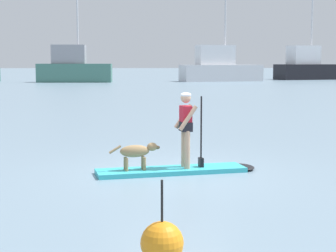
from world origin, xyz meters
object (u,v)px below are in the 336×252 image
(dog, at_px, (137,152))
(moored_boat_starboard, at_px, (219,68))
(person_paddler, at_px, (186,124))
(marker_buoy, at_px, (162,243))
(moored_boat_port, at_px, (306,67))
(paddleboard, at_px, (181,170))
(moored_boat_center, at_px, (73,68))

(dog, xyz_separation_m, moored_boat_starboard, (10.89, 56.06, 1.16))
(person_paddler, relative_size, marker_buoy, 1.61)
(dog, bearing_deg, moored_boat_starboard, 79.01)
(person_paddler, distance_m, marker_buoy, 5.56)
(moored_boat_port, bearing_deg, paddleboard, -110.23)
(dog, relative_size, marker_buoy, 1.08)
(moored_boat_center, bearing_deg, paddleboard, -81.91)
(moored_boat_starboard, bearing_deg, paddleboard, -100.07)
(moored_boat_starboard, relative_size, marker_buoy, 11.28)
(paddleboard, distance_m, moored_boat_port, 65.72)
(moored_boat_starboard, bearing_deg, marker_buoy, -99.87)
(paddleboard, relative_size, person_paddler, 2.19)
(paddleboard, bearing_deg, dog, -169.75)
(moored_boat_center, relative_size, marker_buoy, 12.55)
(moored_boat_center, height_order, marker_buoy, moored_boat_center)
(person_paddler, bearing_deg, moored_boat_port, 69.85)
(dog, bearing_deg, moored_boat_center, 97.06)
(person_paddler, bearing_deg, moored_boat_starboard, 80.03)
(moored_boat_starboard, xyz_separation_m, marker_buoy, (-10.67, -61.31, -1.39))
(moored_boat_center, distance_m, moored_boat_port, 31.38)
(moored_boat_starboard, distance_m, marker_buoy, 62.24)
(dog, relative_size, moored_boat_starboard, 0.10)
(person_paddler, bearing_deg, paddleboard, -169.75)
(moored_boat_center, distance_m, moored_boat_starboard, 17.69)
(dog, distance_m, moored_boat_center, 54.25)
(paddleboard, height_order, moored_boat_starboard, moored_boat_starboard)
(paddleboard, distance_m, dog, 1.07)
(person_paddler, height_order, moored_boat_starboard, moored_boat_starboard)
(moored_boat_starboard, bearing_deg, dog, -100.99)
(paddleboard, xyz_separation_m, dog, (-0.96, -0.17, 0.44))
(paddleboard, distance_m, moored_boat_center, 54.22)
(dog, height_order, moored_boat_port, moored_boat_port)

